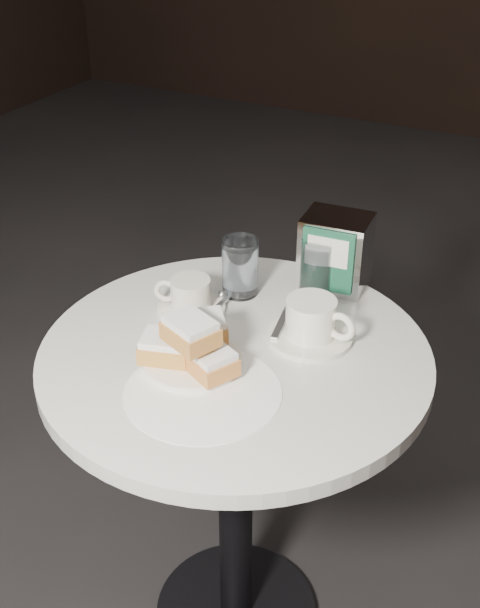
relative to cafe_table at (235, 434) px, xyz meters
name	(u,v)px	position (x,y,z in m)	size (l,w,h in m)	color
cafe_table	(235,434)	(0.00, 0.00, 0.00)	(0.70, 0.70, 0.74)	black
sugar_spill	(203,392)	(0.01, -0.13, 0.20)	(0.26, 0.26, 0.00)	white
beignet_plate	(192,347)	(-0.04, -0.08, 0.24)	(0.19, 0.18, 0.11)	white
coffee_cup_left	(190,297)	(-0.14, 0.08, 0.23)	(0.16, 0.16, 0.07)	white
coffee_cup_right	(312,323)	(0.11, 0.09, 0.23)	(0.17, 0.17, 0.08)	silver
water_glass_left	(240,268)	(-0.08, 0.18, 0.25)	(0.09, 0.09, 0.12)	silver
water_glass_right	(318,266)	(0.05, 0.26, 0.25)	(0.09, 0.09, 0.12)	white
napkin_dispenser	(335,252)	(0.07, 0.30, 0.27)	(0.14, 0.12, 0.15)	silver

